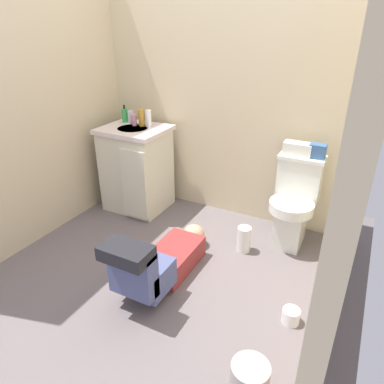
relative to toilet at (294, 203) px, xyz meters
The scene contains 17 objects.
ground_plane 1.17m from the toilet, 134.10° to the right, with size 2.82×3.11×0.04m, color #665C5E.
wall_back 1.17m from the toilet, 158.84° to the left, with size 2.48×0.08×2.40m, color beige.
wall_left 2.28m from the toilet, 158.05° to the right, with size 0.08×2.11×2.40m, color beige.
wall_right 1.23m from the toilet, 61.51° to the right, with size 0.08×2.11×2.40m, color beige.
toilet is the anchor object (origin of this frame).
vanity_cabinet 1.52m from the toilet, behind, with size 0.60×0.53×0.82m.
faucet 1.60m from the toilet, behind, with size 0.02×0.02×0.10m, color silver.
person_plumber 1.20m from the toilet, 126.56° to the right, with size 0.39×1.06×0.52m.
tissue_box 0.44m from the toilet, 116.43° to the left, with size 0.22×0.11×0.10m, color silver.
toiletry_bag 0.46m from the toilet, 40.77° to the left, with size 0.12×0.09×0.11m, color #33598C.
soap_dispenser 1.78m from the toilet, behind, with size 0.06×0.06×0.17m.
bottle_clear 1.71m from the toilet, behind, with size 0.05×0.05×0.12m, color silver.
bottle_pink 1.63m from the toilet, behind, with size 0.04×0.04×0.11m, color pink.
bottle_amber 1.57m from the toilet, behind, with size 0.06×0.06×0.16m, color #C48B2C.
bottle_white 1.51m from the toilet, behind, with size 0.06×0.06×0.15m, color white.
paper_towel_roll 0.51m from the toilet, 133.20° to the right, with size 0.11×0.11×0.22m, color white.
toilet_paper_roll 0.99m from the toilet, 75.78° to the right, with size 0.11×0.11×0.10m, color white.
Camera 1 is at (1.22, -1.87, 1.72)m, focal length 33.18 mm.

